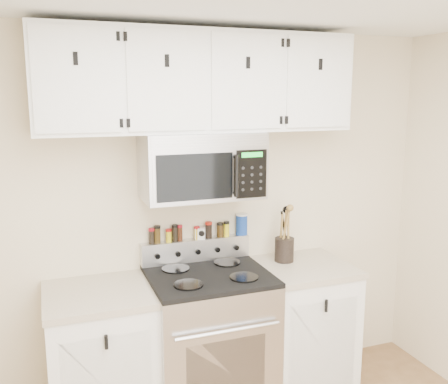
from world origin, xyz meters
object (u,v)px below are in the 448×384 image
(utensil_crock, at_px, (284,248))
(salt_canister, at_px, (242,224))
(microwave, at_px, (202,165))
(range, at_px, (209,340))

(utensil_crock, height_order, salt_canister, utensil_crock)
(microwave, bearing_deg, utensil_crock, 0.47)
(range, distance_m, microwave, 1.15)
(microwave, relative_size, utensil_crock, 1.94)
(utensil_crock, relative_size, salt_canister, 2.62)
(range, xyz_separation_m, microwave, (0.00, 0.13, 1.14))
(range, distance_m, utensil_crock, 0.81)
(range, distance_m, salt_canister, 0.82)
(range, relative_size, microwave, 1.45)
(utensil_crock, distance_m, salt_canister, 0.34)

